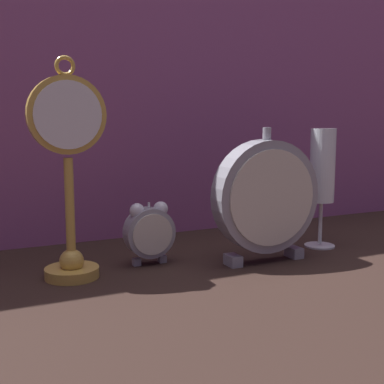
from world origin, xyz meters
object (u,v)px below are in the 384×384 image
alarm_clock_twin_bell (149,230)px  mantel_clock_silver (266,197)px  champagne_flute (322,173)px  pocket_watch_on_stand (69,174)px

alarm_clock_twin_bell → mantel_clock_silver: 0.20m
champagne_flute → alarm_clock_twin_bell: bearing=175.4°
mantel_clock_silver → alarm_clock_twin_bell: bearing=159.0°
pocket_watch_on_stand → mantel_clock_silver: (0.31, -0.05, -0.05)m
alarm_clock_twin_bell → mantel_clock_silver: mantel_clock_silver is taller
pocket_watch_on_stand → alarm_clock_twin_bell: size_ratio=3.18×
pocket_watch_on_stand → alarm_clock_twin_bell: 0.17m
pocket_watch_on_stand → champagne_flute: 0.46m
alarm_clock_twin_bell → champagne_flute: (0.33, -0.03, 0.08)m
champagne_flute → mantel_clock_silver: bearing=-164.1°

